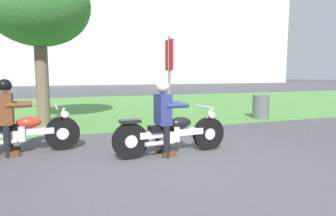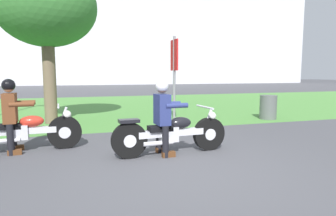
{
  "view_description": "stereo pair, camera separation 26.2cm",
  "coord_description": "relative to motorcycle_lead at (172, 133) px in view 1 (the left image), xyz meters",
  "views": [
    {
      "loc": [
        -1.71,
        -4.03,
        1.5
      ],
      "look_at": [
        0.18,
        1.16,
        0.85
      ],
      "focal_mm": 30.98,
      "sensor_mm": 36.0,
      "label": 1
    },
    {
      "loc": [
        -1.47,
        -4.11,
        1.5
      ],
      "look_at": [
        0.18,
        1.16,
        0.85
      ],
      "focal_mm": 30.98,
      "sensor_mm": 36.0,
      "label": 2
    }
  ],
  "objects": [
    {
      "name": "motorcycle_follow",
      "position": [
        -2.7,
        0.99,
        0.01
      ],
      "size": [
        2.21,
        0.66,
        0.89
      ],
      "rotation": [
        0.0,
        0.0,
        0.06
      ],
      "color": "black",
      "rests_on": "ground"
    },
    {
      "name": "rider_lead",
      "position": [
        -0.17,
        -0.01,
        0.43
      ],
      "size": [
        0.56,
        0.48,
        1.4
      ],
      "rotation": [
        0.0,
        0.0,
        0.06
      ],
      "color": "black",
      "rests_on": "ground"
    },
    {
      "name": "ground",
      "position": [
        -0.19,
        -0.96,
        -0.39
      ],
      "size": [
        120.0,
        120.0,
        0.0
      ],
      "primitive_type": "plane",
      "color": "#4C4C51"
    },
    {
      "name": "stadium_facade",
      "position": [
        3.97,
        38.89,
        8.27
      ],
      "size": [
        60.37,
        8.0,
        17.33
      ],
      "primitive_type": "cube",
      "color": "silver",
      "rests_on": "ground"
    },
    {
      "name": "rider_follow",
      "position": [
        -2.87,
        0.98,
        0.43
      ],
      "size": [
        0.56,
        0.48,
        1.41
      ],
      "rotation": [
        0.0,
        0.0,
        0.06
      ],
      "color": "black",
      "rests_on": "ground"
    },
    {
      "name": "grass_verge",
      "position": [
        -0.19,
        8.39,
        -0.39
      ],
      "size": [
        60.0,
        12.0,
        0.01
      ],
      "primitive_type": "cube",
      "color": "#549342",
      "rests_on": "ground"
    },
    {
      "name": "sign_banner",
      "position": [
        1.1,
        3.14,
        1.33
      ],
      "size": [
        0.08,
        0.6,
        2.6
      ],
      "color": "gray",
      "rests_on": "ground"
    },
    {
      "name": "trash_can",
      "position": [
        4.39,
        3.07,
        0.0
      ],
      "size": [
        0.55,
        0.55,
        0.79
      ],
      "primitive_type": "cylinder",
      "color": "#595E5B",
      "rests_on": "ground"
    },
    {
      "name": "motorcycle_lead",
      "position": [
        0.0,
        0.0,
        0.0
      ],
      "size": [
        2.25,
        0.66,
        0.88
      ],
      "rotation": [
        0.0,
        0.0,
        0.06
      ],
      "color": "black",
      "rests_on": "ground"
    },
    {
      "name": "tree_roadside",
      "position": [
        -2.45,
        4.35,
        3.03
      ],
      "size": [
        2.92,
        2.92,
        4.63
      ],
      "color": "brown",
      "rests_on": "ground"
    }
  ]
}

